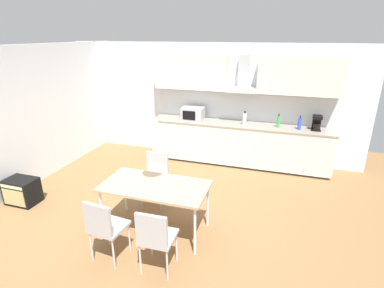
{
  "coord_description": "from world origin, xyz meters",
  "views": [
    {
      "loc": [
        1.65,
        -3.79,
        2.74
      ],
      "look_at": [
        0.24,
        0.7,
        1.0
      ],
      "focal_mm": 28.0,
      "sensor_mm": 36.0,
      "label": 1
    }
  ],
  "objects_px": {
    "microwave": "(193,114)",
    "chair_near_right": "(155,235)",
    "chair_far_left": "(156,173)",
    "pendant_lamp": "(152,123)",
    "chair_near_left": "(104,225)",
    "bottle_blue": "(299,124)",
    "guitar_amp": "(22,191)",
    "dining_table": "(155,188)",
    "bottle_white": "(245,119)",
    "coffee_maker": "(317,123)",
    "bottle_green": "(278,122)"
  },
  "relations": [
    {
      "from": "microwave",
      "to": "chair_near_right",
      "type": "bearing_deg",
      "value": -79.67
    },
    {
      "from": "chair_far_left",
      "to": "pendant_lamp",
      "type": "relative_size",
      "value": 2.72
    },
    {
      "from": "chair_near_left",
      "to": "pendant_lamp",
      "type": "distance_m",
      "value": 1.4
    },
    {
      "from": "microwave",
      "to": "bottle_blue",
      "type": "relative_size",
      "value": 1.66
    },
    {
      "from": "chair_near_right",
      "to": "guitar_amp",
      "type": "height_order",
      "value": "chair_near_right"
    },
    {
      "from": "dining_table",
      "to": "chair_near_left",
      "type": "relative_size",
      "value": 1.72
    },
    {
      "from": "chair_near_right",
      "to": "chair_near_left",
      "type": "bearing_deg",
      "value": 179.97
    },
    {
      "from": "bottle_white",
      "to": "chair_near_right",
      "type": "distance_m",
      "value": 3.58
    },
    {
      "from": "chair_near_right",
      "to": "pendant_lamp",
      "type": "xyz_separation_m",
      "value": [
        -0.34,
        0.77,
        1.12
      ]
    },
    {
      "from": "dining_table",
      "to": "guitar_amp",
      "type": "relative_size",
      "value": 2.88
    },
    {
      "from": "chair_near_left",
      "to": "guitar_amp",
      "type": "relative_size",
      "value": 1.67
    },
    {
      "from": "bottle_white",
      "to": "chair_near_right",
      "type": "relative_size",
      "value": 0.34
    },
    {
      "from": "guitar_amp",
      "to": "coffee_maker",
      "type": "bearing_deg",
      "value": 30.38
    },
    {
      "from": "dining_table",
      "to": "chair_near_right",
      "type": "height_order",
      "value": "chair_near_right"
    },
    {
      "from": "chair_near_left",
      "to": "chair_far_left",
      "type": "height_order",
      "value": "same"
    },
    {
      "from": "microwave",
      "to": "bottle_white",
      "type": "bearing_deg",
      "value": -2.22
    },
    {
      "from": "dining_table",
      "to": "pendant_lamp",
      "type": "height_order",
      "value": "pendant_lamp"
    },
    {
      "from": "microwave",
      "to": "bottle_white",
      "type": "height_order",
      "value": "bottle_white"
    },
    {
      "from": "bottle_white",
      "to": "chair_far_left",
      "type": "bearing_deg",
      "value": -121.04
    },
    {
      "from": "coffee_maker",
      "to": "bottle_white",
      "type": "bearing_deg",
      "value": -177.13
    },
    {
      "from": "chair_near_right",
      "to": "guitar_amp",
      "type": "bearing_deg",
      "value": 164.54
    },
    {
      "from": "coffee_maker",
      "to": "bottle_green",
      "type": "distance_m",
      "value": 0.74
    },
    {
      "from": "coffee_maker",
      "to": "bottle_white",
      "type": "height_order",
      "value": "coffee_maker"
    },
    {
      "from": "pendant_lamp",
      "to": "bottle_white",
      "type": "bearing_deg",
      "value": 72.85
    },
    {
      "from": "bottle_white",
      "to": "guitar_amp",
      "type": "bearing_deg",
      "value": -140.85
    },
    {
      "from": "dining_table",
      "to": "guitar_amp",
      "type": "height_order",
      "value": "dining_table"
    },
    {
      "from": "dining_table",
      "to": "chair_far_left",
      "type": "distance_m",
      "value": 0.86
    },
    {
      "from": "microwave",
      "to": "chair_near_left",
      "type": "distance_m",
      "value": 3.59
    },
    {
      "from": "bottle_blue",
      "to": "pendant_lamp",
      "type": "distance_m",
      "value": 3.41
    },
    {
      "from": "pendant_lamp",
      "to": "bottle_blue",
      "type": "bearing_deg",
      "value": 54.62
    },
    {
      "from": "bottle_blue",
      "to": "chair_near_left",
      "type": "xyz_separation_m",
      "value": [
        -2.29,
        -3.5,
        -0.51
      ]
    },
    {
      "from": "chair_far_left",
      "to": "guitar_amp",
      "type": "xyz_separation_m",
      "value": [
        -2.16,
        -0.75,
        -0.31
      ]
    },
    {
      "from": "bottle_blue",
      "to": "guitar_amp",
      "type": "distance_m",
      "value": 5.27
    },
    {
      "from": "coffee_maker",
      "to": "chair_near_right",
      "type": "relative_size",
      "value": 0.34
    },
    {
      "from": "coffee_maker",
      "to": "bottle_green",
      "type": "height_order",
      "value": "coffee_maker"
    },
    {
      "from": "bottle_white",
      "to": "dining_table",
      "type": "relative_size",
      "value": 0.2
    },
    {
      "from": "bottle_green",
      "to": "pendant_lamp",
      "type": "xyz_separation_m",
      "value": [
        -1.53,
        -2.76,
        0.61
      ]
    },
    {
      "from": "coffee_maker",
      "to": "dining_table",
      "type": "distance_m",
      "value": 3.63
    },
    {
      "from": "chair_near_right",
      "to": "pendant_lamp",
      "type": "relative_size",
      "value": 2.72
    },
    {
      "from": "bottle_green",
      "to": "chair_near_right",
      "type": "xyz_separation_m",
      "value": [
        -1.19,
        -3.52,
        -0.51
      ]
    },
    {
      "from": "microwave",
      "to": "coffee_maker",
      "type": "relative_size",
      "value": 1.6
    },
    {
      "from": "chair_near_right",
      "to": "bottle_green",
      "type": "bearing_deg",
      "value": 71.31
    },
    {
      "from": "dining_table",
      "to": "chair_near_right",
      "type": "bearing_deg",
      "value": -66.19
    },
    {
      "from": "guitar_amp",
      "to": "pendant_lamp",
      "type": "xyz_separation_m",
      "value": [
        2.5,
        -0.02,
        1.43
      ]
    },
    {
      "from": "chair_far_left",
      "to": "pendant_lamp",
      "type": "height_order",
      "value": "pendant_lamp"
    },
    {
      "from": "bottle_blue",
      "to": "guitar_amp",
      "type": "relative_size",
      "value": 0.56
    },
    {
      "from": "bottle_white",
      "to": "chair_near_left",
      "type": "distance_m",
      "value": 3.74
    },
    {
      "from": "coffee_maker",
      "to": "dining_table",
      "type": "bearing_deg",
      "value": -128.89
    },
    {
      "from": "dining_table",
      "to": "pendant_lamp",
      "type": "distance_m",
      "value": 0.96
    },
    {
      "from": "dining_table",
      "to": "pendant_lamp",
      "type": "relative_size",
      "value": 4.68
    }
  ]
}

